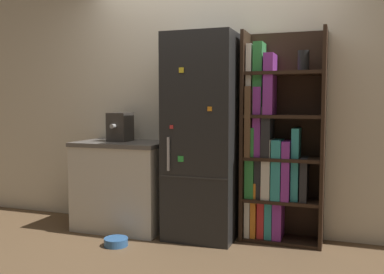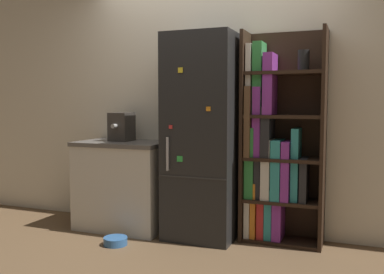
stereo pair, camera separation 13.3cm
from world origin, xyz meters
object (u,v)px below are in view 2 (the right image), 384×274
Objects in this scene: refrigerator at (203,137)px; espresso_machine at (122,127)px; bookshelf at (274,149)px; pet_bowl at (115,241)px.

espresso_machine is at bearing 177.28° from refrigerator.
espresso_machine is at bearing -176.51° from bookshelf.
pet_bowl is (-0.64, -0.51, -0.91)m from refrigerator.
bookshelf is (0.64, 0.14, -0.10)m from refrigerator.
refrigerator is at bearing -2.72° from espresso_machine.
bookshelf is 8.92× the size of pet_bowl.
refrigerator is 0.99× the size of bookshelf.
refrigerator reaches higher than pet_bowl.
refrigerator is 0.66m from bookshelf.
bookshelf reaches higher than pet_bowl.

